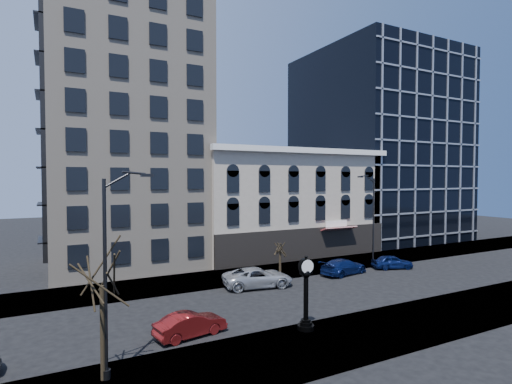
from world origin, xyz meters
TOP-DOWN VIEW (x-y plane):
  - ground at (0.00, 0.00)m, footprint 160.00×160.00m
  - sidewalk_far at (0.00, 8.00)m, footprint 160.00×6.00m
  - sidewalk_near at (0.00, -8.00)m, footprint 160.00×6.00m
  - cream_tower at (-6.11, 18.88)m, footprint 15.90×15.40m
  - victorian_row at (12.00, 15.89)m, footprint 22.60×11.19m
  - glass_office at (32.00, 20.91)m, footprint 20.00×20.15m
  - street_clock at (0.15, -6.00)m, footprint 1.01×1.01m
  - street_lamp_near at (-10.48, -6.71)m, footprint 2.47×0.38m
  - street_lamp_far at (16.33, 5.98)m, footprint 2.47×0.38m
  - bare_tree_near at (-11.32, -6.74)m, footprint 4.00×4.00m
  - bare_tree_far at (5.99, 6.72)m, footprint 2.18×2.18m
  - car_near_b at (-6.20, -3.52)m, footprint 4.41×2.22m
  - car_far_a at (2.13, 3.92)m, footprint 6.24×3.64m
  - car_far_b at (11.44, 4.06)m, footprint 5.39×2.96m
  - car_far_c at (17.34, 3.64)m, footprint 4.35×2.88m

SIDE VIEW (x-z plane):
  - ground at x=0.00m, z-range 0.00..0.00m
  - sidewalk_far at x=0.00m, z-range 0.00..0.12m
  - sidewalk_near at x=0.00m, z-range 0.00..0.12m
  - car_far_c at x=17.34m, z-range 0.00..1.38m
  - car_near_b at x=-6.20m, z-range 0.00..1.39m
  - car_far_b at x=11.44m, z-range 0.00..1.48m
  - car_far_a at x=2.13m, z-range 0.00..1.63m
  - street_clock at x=0.15m, z-range -0.09..4.36m
  - bare_tree_far at x=5.99m, z-range 1.06..4.80m
  - bare_tree_near at x=-11.32m, z-range 1.87..8.73m
  - victorian_row at x=12.00m, z-range -0.25..12.25m
  - street_lamp_far at x=16.33m, z-range 2.55..12.09m
  - street_lamp_near at x=-10.48m, z-range 2.55..12.09m
  - glass_office at x=32.00m, z-range 0.00..28.00m
  - cream_tower at x=-6.11m, z-range -1.93..40.57m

